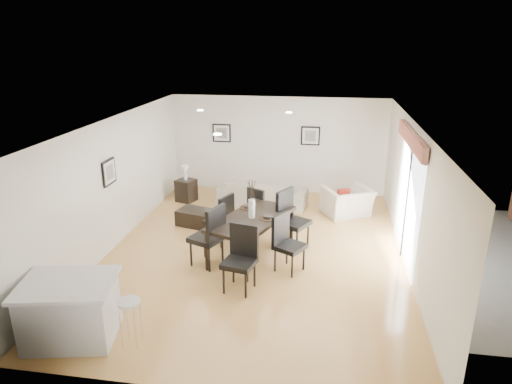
% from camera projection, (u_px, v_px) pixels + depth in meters
% --- Properties ---
extents(ground, '(8.00, 8.00, 0.00)m').
position_uv_depth(ground, '(256.00, 252.00, 9.49)').
color(ground, tan).
rests_on(ground, ground).
extents(wall_back, '(6.00, 0.04, 2.70)m').
position_uv_depth(wall_back, '(278.00, 145.00, 12.79)').
color(wall_back, white).
rests_on(wall_back, ground).
extents(wall_front, '(6.00, 0.04, 2.70)m').
position_uv_depth(wall_front, '(202.00, 299.00, 5.32)').
color(wall_front, white).
rests_on(wall_front, ground).
extents(wall_left, '(0.04, 8.00, 2.70)m').
position_uv_depth(wall_left, '(114.00, 183.00, 9.49)').
color(wall_left, white).
rests_on(wall_left, ground).
extents(wall_right, '(0.04, 8.00, 2.70)m').
position_uv_depth(wall_right, '(412.00, 198.00, 8.61)').
color(wall_right, white).
rests_on(wall_right, ground).
extents(ceiling, '(6.00, 8.00, 0.02)m').
position_uv_depth(ceiling, '(256.00, 123.00, 8.61)').
color(ceiling, white).
rests_on(ceiling, wall_back).
extents(sofa, '(2.40, 1.19, 0.67)m').
position_uv_depth(sofa, '(262.00, 193.00, 11.99)').
color(sofa, gray).
rests_on(sofa, ground).
extents(armchair, '(1.41, 1.35, 0.71)m').
position_uv_depth(armchair, '(347.00, 202.00, 11.32)').
color(armchair, beige).
rests_on(armchair, ground).
extents(dining_table, '(1.66, 2.25, 0.84)m').
position_uv_depth(dining_table, '(252.00, 221.00, 9.08)').
color(dining_table, black).
rests_on(dining_table, ground).
extents(dining_chair_wnear, '(0.73, 0.73, 1.24)m').
position_uv_depth(dining_chair_wnear, '(211.00, 233.00, 8.70)').
color(dining_chair_wnear, black).
rests_on(dining_chair_wnear, ground).
extents(dining_chair_wfar, '(0.65, 0.65, 1.11)m').
position_uv_depth(dining_chair_wfar, '(222.00, 217.00, 9.67)').
color(dining_chair_wfar, black).
rests_on(dining_chair_wfar, ground).
extents(dining_chair_enear, '(0.68, 0.68, 1.11)m').
position_uv_depth(dining_chair_enear, '(286.00, 239.00, 8.59)').
color(dining_chair_enear, black).
rests_on(dining_chair_enear, ground).
extents(dining_chair_efar, '(0.76, 0.76, 1.25)m').
position_uv_depth(dining_chair_efar, '(290.00, 216.00, 9.52)').
color(dining_chair_efar, black).
rests_on(dining_chair_efar, ground).
extents(dining_chair_head, '(0.63, 0.63, 1.17)m').
position_uv_depth(dining_chair_head, '(241.00, 254.00, 7.95)').
color(dining_chair_head, black).
rests_on(dining_chair_head, ground).
extents(dining_chair_foot, '(0.65, 0.65, 1.05)m').
position_uv_depth(dining_chair_foot, '(259.00, 207.00, 10.33)').
color(dining_chair_foot, black).
rests_on(dining_chair_foot, ground).
extents(vase, '(0.85, 1.40, 0.79)m').
position_uv_depth(vase, '(252.00, 201.00, 8.94)').
color(vase, white).
rests_on(vase, dining_table).
extents(coffee_table, '(1.05, 0.79, 0.37)m').
position_uv_depth(coffee_table, '(198.00, 218.00, 10.76)').
color(coffee_table, black).
rests_on(coffee_table, ground).
extents(side_table, '(0.58, 0.58, 0.60)m').
position_uv_depth(side_table, '(186.00, 190.00, 12.32)').
color(side_table, black).
rests_on(side_table, ground).
extents(table_lamp, '(0.21, 0.21, 0.39)m').
position_uv_depth(table_lamp, '(185.00, 171.00, 12.13)').
color(table_lamp, white).
rests_on(table_lamp, side_table).
extents(cushion, '(0.32, 0.21, 0.31)m').
position_uv_depth(cushion, '(343.00, 195.00, 11.17)').
color(cushion, maroon).
rests_on(cushion, armchair).
extents(kitchen_island, '(1.50, 1.26, 0.93)m').
position_uv_depth(kitchen_island, '(70.00, 310.00, 6.65)').
color(kitchen_island, silver).
rests_on(kitchen_island, ground).
extents(bar_stool, '(0.33, 0.33, 0.72)m').
position_uv_depth(bar_stool, '(129.00, 307.00, 6.47)').
color(bar_stool, silver).
rests_on(bar_stool, ground).
extents(framed_print_back_left, '(0.52, 0.04, 0.52)m').
position_uv_depth(framed_print_back_left, '(222.00, 133.00, 12.90)').
color(framed_print_back_left, black).
rests_on(framed_print_back_left, wall_back).
extents(framed_print_back_right, '(0.52, 0.04, 0.52)m').
position_uv_depth(framed_print_back_right, '(310.00, 136.00, 12.53)').
color(framed_print_back_right, black).
rests_on(framed_print_back_right, wall_back).
extents(framed_print_left_wall, '(0.04, 0.52, 0.52)m').
position_uv_depth(framed_print_left_wall, '(109.00, 172.00, 9.20)').
color(framed_print_left_wall, black).
rests_on(framed_print_left_wall, wall_left).
extents(sliding_door, '(0.12, 2.70, 2.57)m').
position_uv_depth(sliding_door, '(409.00, 178.00, 8.80)').
color(sliding_door, white).
rests_on(sliding_door, wall_right).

